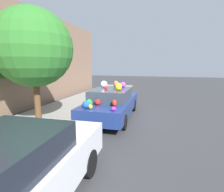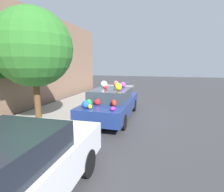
# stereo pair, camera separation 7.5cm
# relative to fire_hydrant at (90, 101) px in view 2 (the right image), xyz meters

# --- Properties ---
(ground_plane) EXTENTS (60.00, 60.00, 0.00)m
(ground_plane) POSITION_rel_fire_hydrant_xyz_m (-1.18, -1.66, -0.47)
(ground_plane) COLOR #38383A
(sidewalk_curb) EXTENTS (24.00, 3.20, 0.12)m
(sidewalk_curb) POSITION_rel_fire_hydrant_xyz_m (-1.18, 1.04, -0.41)
(sidewalk_curb) COLOR gray
(sidewalk_curb) RESTS_ON ground
(building_facade) EXTENTS (18.00, 1.20, 5.51)m
(building_facade) POSITION_rel_fire_hydrant_xyz_m (-1.23, 3.26, 2.26)
(building_facade) COLOR #846651
(building_facade) RESTS_ON ground
(street_tree) EXTENTS (2.87, 2.87, 4.34)m
(street_tree) POSITION_rel_fire_hydrant_xyz_m (-3.20, 0.74, 2.55)
(street_tree) COLOR brown
(street_tree) RESTS_ON sidewalk_curb
(fire_hydrant) EXTENTS (0.20, 0.20, 0.70)m
(fire_hydrant) POSITION_rel_fire_hydrant_xyz_m (0.00, 0.00, 0.00)
(fire_hydrant) COLOR gold
(fire_hydrant) RESTS_ON sidewalk_curb
(art_car) EXTENTS (4.60, 1.93, 1.67)m
(art_car) POSITION_rel_fire_hydrant_xyz_m (-1.22, -1.65, 0.25)
(art_car) COLOR navy
(art_car) RESTS_ON ground
(parked_car_plain) EXTENTS (4.20, 1.94, 1.43)m
(parked_car_plain) POSITION_rel_fire_hydrant_xyz_m (-6.84, -1.67, 0.27)
(parked_car_plain) COLOR silver
(parked_car_plain) RESTS_ON ground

